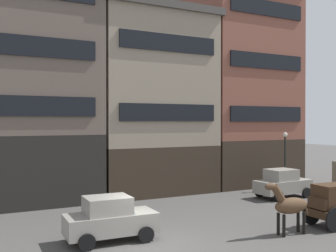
% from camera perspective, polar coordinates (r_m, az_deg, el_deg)
% --- Properties ---
extents(ground_plane, '(120.00, 120.00, 0.00)m').
position_cam_1_polar(ground_plane, '(16.60, -2.73, -16.46)').
color(ground_plane, '#4C4947').
extents(building_center_left, '(9.10, 7.29, 14.32)m').
position_cam_1_polar(building_center_left, '(26.23, -20.22, 5.69)').
color(building_center_left, black).
rests_on(building_center_left, ground_plane).
extents(building_center_right, '(8.53, 7.29, 12.61)m').
position_cam_1_polar(building_center_right, '(28.48, -3.02, 3.61)').
color(building_center_right, '#33281E').
rests_on(building_center_right, ground_plane).
extents(building_far_right, '(8.29, 7.29, 15.55)m').
position_cam_1_polar(building_far_right, '(32.72, 10.03, 5.80)').
color(building_far_right, '#33281E').
rests_on(building_far_right, ground_plane).
extents(draft_horse, '(2.35, 0.69, 2.30)m').
position_cam_1_polar(draft_horse, '(18.21, 17.01, -10.82)').
color(draft_horse, '#513823').
rests_on(draft_horse, ground_plane).
extents(sedan_dark, '(3.75, 1.96, 1.83)m').
position_cam_1_polar(sedan_dark, '(16.80, -8.30, -13.03)').
color(sedan_dark, gray).
rests_on(sedan_dark, ground_plane).
extents(sedan_light, '(3.75, 1.95, 1.83)m').
position_cam_1_polar(sedan_light, '(26.72, 16.09, -7.91)').
color(sedan_light, gray).
rests_on(sedan_light, ground_plane).
extents(streetlamp_curbside, '(0.32, 0.32, 4.12)m').
position_cam_1_polar(streetlamp_curbside, '(29.19, 16.43, -3.71)').
color(streetlamp_curbside, black).
rests_on(streetlamp_curbside, ground_plane).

